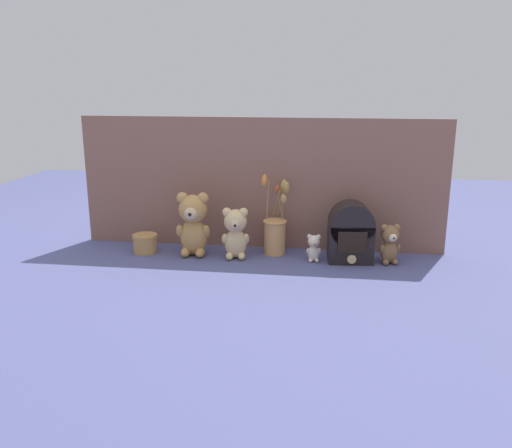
# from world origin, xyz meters

# --- Properties ---
(ground_plane) EXTENTS (4.00, 4.00, 0.00)m
(ground_plane) POSITION_xyz_m (0.00, 0.00, 0.00)
(ground_plane) COLOR #4C5184
(backdrop_wall) EXTENTS (1.59, 0.02, 0.57)m
(backdrop_wall) POSITION_xyz_m (0.00, 0.17, 0.29)
(backdrop_wall) COLOR #845B4C
(backdrop_wall) RESTS_ON ground
(teddy_bear_large) EXTENTS (0.15, 0.14, 0.27)m
(teddy_bear_large) POSITION_xyz_m (-0.27, 0.01, 0.14)
(teddy_bear_large) COLOR tan
(teddy_bear_large) RESTS_ON ground
(teddy_bear_medium) EXTENTS (0.12, 0.11, 0.22)m
(teddy_bear_medium) POSITION_xyz_m (-0.08, -0.00, 0.11)
(teddy_bear_medium) COLOR #DBBC84
(teddy_bear_medium) RESTS_ON ground
(teddy_bear_small) EXTENTS (0.09, 0.08, 0.17)m
(teddy_bear_small) POSITION_xyz_m (0.55, 0.01, 0.09)
(teddy_bear_small) COLOR olive
(teddy_bear_small) RESTS_ON ground
(teddy_bear_tiny) EXTENTS (0.06, 0.06, 0.11)m
(teddy_bear_tiny) POSITION_xyz_m (0.24, -0.00, 0.06)
(teddy_bear_tiny) COLOR beige
(teddy_bear_tiny) RESTS_ON ground
(flower_vase) EXTENTS (0.13, 0.12, 0.34)m
(flower_vase) POSITION_xyz_m (0.08, 0.08, 0.10)
(flower_vase) COLOR tan
(flower_vase) RESTS_ON ground
(vintage_radio) EXTENTS (0.19, 0.14, 0.25)m
(vintage_radio) POSITION_xyz_m (0.39, 0.02, 0.12)
(vintage_radio) COLOR black
(vintage_radio) RESTS_ON ground
(decorative_tin_tall) EXTENTS (0.11, 0.11, 0.08)m
(decorative_tin_tall) POSITION_xyz_m (-0.48, 0.02, 0.04)
(decorative_tin_tall) COLOR tan
(decorative_tin_tall) RESTS_ON ground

